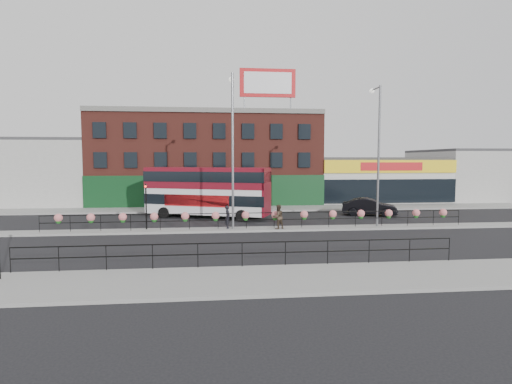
{
  "coord_description": "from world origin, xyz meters",
  "views": [
    {
      "loc": [
        -3.22,
        -27.95,
        5.0
      ],
      "look_at": [
        0.0,
        3.0,
        2.5
      ],
      "focal_mm": 28.0,
      "sensor_mm": 36.0,
      "label": 1
    }
  ],
  "objects": [
    {
      "name": "brick_building",
      "position": [
        -4.0,
        19.96,
        5.13
      ],
      "size": [
        25.0,
        12.21,
        10.3
      ],
      "color": "brown",
      "rests_on": "ground"
    },
    {
      "name": "yellow_line_outer",
      "position": [
        0.0,
        -9.88,
        0.01
      ],
      "size": [
        60.0,
        0.1,
        0.01
      ],
      "primitive_type": "cube",
      "color": "gold",
      "rests_on": "ground"
    },
    {
      "name": "supermarket",
      "position": [
        16.0,
        19.9,
        2.65
      ],
      "size": [
        15.0,
        12.25,
        5.3
      ],
      "color": "silver",
      "rests_on": "ground"
    },
    {
      "name": "south_pavement",
      "position": [
        0.0,
        -12.0,
        0.07
      ],
      "size": [
        60.0,
        4.0,
        0.15
      ],
      "primitive_type": "cube",
      "color": "gray",
      "rests_on": "ground"
    },
    {
      "name": "yellow_line_inner",
      "position": [
        0.0,
        -9.7,
        0.01
      ],
      "size": [
        60.0,
        0.1,
        0.01
      ],
      "primitive_type": "cube",
      "color": "gold",
      "rests_on": "ground"
    },
    {
      "name": "billboard",
      "position": [
        2.5,
        14.99,
        13.18
      ],
      "size": [
        6.0,
        0.29,
        4.4
      ],
      "color": "red",
      "rests_on": "brick_building"
    },
    {
      "name": "south_railing",
      "position": [
        -2.0,
        -10.1,
        0.96
      ],
      "size": [
        20.04,
        0.05,
        1.12
      ],
      "color": "black",
      "rests_on": "south_pavement"
    },
    {
      "name": "pedestrian_b",
      "position": [
        1.21,
        -0.42,
        1.01
      ],
      "size": [
        1.32,
        1.28,
        1.72
      ],
      "primitive_type": "imported",
      "rotation": [
        0.0,
        0.0,
        3.57
      ],
      "color": "#433427",
      "rests_on": "median"
    },
    {
      "name": "double_decker_bus",
      "position": [
        -3.83,
        6.51,
        2.68
      ],
      "size": [
        10.97,
        6.27,
        4.36
      ],
      "color": "white",
      "rests_on": "ground"
    },
    {
      "name": "warehouse_west",
      "position": [
        -24.25,
        20.0,
        3.65
      ],
      "size": [
        15.5,
        12.0,
        7.3
      ],
      "color": "#AFAEAA",
      "rests_on": "ground"
    },
    {
      "name": "north_pavement",
      "position": [
        0.0,
        12.0,
        0.07
      ],
      "size": [
        60.0,
        4.0,
        0.15
      ],
      "primitive_type": "cube",
      "color": "gray",
      "rests_on": "ground"
    },
    {
      "name": "lamp_column_east",
      "position": [
        8.71,
        0.43,
        6.23
      ],
      "size": [
        0.37,
        1.8,
        10.25
      ],
      "color": "slate",
      "rests_on": "median"
    },
    {
      "name": "traffic_light_median",
      "position": [
        -8.0,
        0.39,
        2.47
      ],
      "size": [
        0.15,
        0.28,
        3.65
      ],
      "color": "black",
      "rests_on": "median"
    },
    {
      "name": "ground",
      "position": [
        0.0,
        0.0,
        0.0
      ],
      "size": [
        120.0,
        120.0,
        0.0
      ],
      "primitive_type": "plane",
      "color": "black",
      "rests_on": "ground"
    },
    {
      "name": "car",
      "position": [
        10.62,
        6.48,
        0.79
      ],
      "size": [
        4.63,
        5.81,
        1.57
      ],
      "primitive_type": "imported",
      "rotation": [
        0.0,
        0.0,
        1.24
      ],
      "color": "black",
      "rests_on": "ground"
    },
    {
      "name": "warehouse_east",
      "position": [
        30.75,
        20.0,
        3.15
      ],
      "size": [
        14.5,
        12.0,
        6.3
      ],
      "color": "#AFAEAA",
      "rests_on": "ground"
    },
    {
      "name": "median",
      "position": [
        0.0,
        0.0,
        0.07
      ],
      "size": [
        60.0,
        1.6,
        0.15
      ],
      "primitive_type": "cube",
      "color": "gray",
      "rests_on": "ground"
    },
    {
      "name": "median_railing",
      "position": [
        0.0,
        0.0,
        1.05
      ],
      "size": [
        30.04,
        0.56,
        1.23
      ],
      "color": "black",
      "rests_on": "median"
    },
    {
      "name": "lamp_column_west",
      "position": [
        -1.95,
        0.23,
        6.59
      ],
      "size": [
        0.39,
        1.91,
        10.87
      ],
      "color": "slate",
      "rests_on": "median"
    },
    {
      "name": "pedestrian_a",
      "position": [
        -2.32,
        0.19,
        0.96
      ],
      "size": [
        0.64,
        0.46,
        1.62
      ],
      "primitive_type": "imported",
      "rotation": [
        0.0,
        0.0,
        1.51
      ],
      "color": "black",
      "rests_on": "median"
    }
  ]
}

